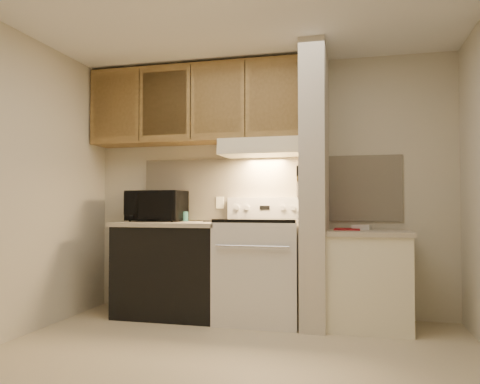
% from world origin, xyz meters
% --- Properties ---
extents(floor, '(3.60, 3.60, 0.00)m').
position_xyz_m(floor, '(0.00, 0.00, 0.00)').
color(floor, beige).
rests_on(floor, ground).
extents(ceiling, '(3.60, 3.60, 0.00)m').
position_xyz_m(ceiling, '(0.00, 0.00, 2.50)').
color(ceiling, white).
rests_on(ceiling, wall_back).
extents(wall_back, '(3.60, 2.50, 0.02)m').
position_xyz_m(wall_back, '(0.00, 1.50, 1.25)').
color(wall_back, beige).
rests_on(wall_back, floor).
extents(wall_left, '(0.02, 3.00, 2.50)m').
position_xyz_m(wall_left, '(-1.80, 0.00, 1.25)').
color(wall_left, beige).
rests_on(wall_left, floor).
extents(backsplash, '(2.60, 0.02, 0.63)m').
position_xyz_m(backsplash, '(0.00, 1.49, 1.24)').
color(backsplash, beige).
rests_on(backsplash, wall_back).
extents(range_body, '(0.76, 0.65, 0.92)m').
position_xyz_m(range_body, '(0.00, 1.16, 0.46)').
color(range_body, silver).
rests_on(range_body, floor).
extents(oven_window, '(0.50, 0.01, 0.30)m').
position_xyz_m(oven_window, '(0.00, 0.84, 0.50)').
color(oven_window, black).
rests_on(oven_window, range_body).
extents(oven_handle, '(0.65, 0.02, 0.02)m').
position_xyz_m(oven_handle, '(0.00, 0.80, 0.72)').
color(oven_handle, silver).
rests_on(oven_handle, range_body).
extents(cooktop, '(0.74, 0.64, 0.03)m').
position_xyz_m(cooktop, '(0.00, 1.16, 0.94)').
color(cooktop, black).
rests_on(cooktop, range_body).
extents(range_backguard, '(0.76, 0.08, 0.20)m').
position_xyz_m(range_backguard, '(0.00, 1.44, 1.05)').
color(range_backguard, silver).
rests_on(range_backguard, range_body).
extents(range_display, '(0.10, 0.01, 0.04)m').
position_xyz_m(range_display, '(0.00, 1.40, 1.05)').
color(range_display, black).
rests_on(range_display, range_backguard).
extents(range_knob_left_outer, '(0.05, 0.02, 0.05)m').
position_xyz_m(range_knob_left_outer, '(-0.28, 1.40, 1.05)').
color(range_knob_left_outer, silver).
rests_on(range_knob_left_outer, range_backguard).
extents(range_knob_left_inner, '(0.05, 0.02, 0.05)m').
position_xyz_m(range_knob_left_inner, '(-0.18, 1.40, 1.05)').
color(range_knob_left_inner, silver).
rests_on(range_knob_left_inner, range_backguard).
extents(range_knob_right_inner, '(0.05, 0.02, 0.05)m').
position_xyz_m(range_knob_right_inner, '(0.18, 1.40, 1.05)').
color(range_knob_right_inner, silver).
rests_on(range_knob_right_inner, range_backguard).
extents(range_knob_right_outer, '(0.05, 0.02, 0.05)m').
position_xyz_m(range_knob_right_outer, '(0.28, 1.40, 1.05)').
color(range_knob_right_outer, silver).
rests_on(range_knob_right_outer, range_backguard).
extents(dishwasher_front, '(1.00, 0.63, 0.87)m').
position_xyz_m(dishwasher_front, '(-0.88, 1.17, 0.43)').
color(dishwasher_front, black).
rests_on(dishwasher_front, floor).
extents(left_countertop, '(1.04, 0.67, 0.04)m').
position_xyz_m(left_countertop, '(-0.88, 1.17, 0.89)').
color(left_countertop, '#B5A993').
rests_on(left_countertop, dishwasher_front).
extents(spoon_rest, '(0.23, 0.14, 0.02)m').
position_xyz_m(spoon_rest, '(-0.48, 1.27, 0.92)').
color(spoon_rest, black).
rests_on(spoon_rest, left_countertop).
extents(teal_jar, '(0.11, 0.11, 0.10)m').
position_xyz_m(teal_jar, '(-0.83, 1.36, 0.96)').
color(teal_jar, '#265B58').
rests_on(teal_jar, left_countertop).
extents(outlet, '(0.08, 0.01, 0.12)m').
position_xyz_m(outlet, '(-0.48, 1.48, 1.10)').
color(outlet, '#F1EAC8').
rests_on(outlet, backsplash).
extents(microwave, '(0.56, 0.38, 0.31)m').
position_xyz_m(microwave, '(-1.10, 1.31, 1.07)').
color(microwave, black).
rests_on(microwave, left_countertop).
extents(partition_pillar, '(0.22, 0.70, 2.50)m').
position_xyz_m(partition_pillar, '(0.51, 1.15, 1.25)').
color(partition_pillar, beige).
rests_on(partition_pillar, floor).
extents(pillar_trim, '(0.01, 0.70, 0.04)m').
position_xyz_m(pillar_trim, '(0.39, 1.15, 1.30)').
color(pillar_trim, olive).
rests_on(pillar_trim, partition_pillar).
extents(knife_strip, '(0.02, 0.42, 0.04)m').
position_xyz_m(knife_strip, '(0.39, 1.10, 1.32)').
color(knife_strip, black).
rests_on(knife_strip, partition_pillar).
extents(knife_blade_a, '(0.01, 0.03, 0.16)m').
position_xyz_m(knife_blade_a, '(0.38, 0.93, 1.22)').
color(knife_blade_a, silver).
rests_on(knife_blade_a, knife_strip).
extents(knife_handle_a, '(0.02, 0.02, 0.10)m').
position_xyz_m(knife_handle_a, '(0.38, 0.95, 1.37)').
color(knife_handle_a, black).
rests_on(knife_handle_a, knife_strip).
extents(knife_blade_b, '(0.01, 0.04, 0.18)m').
position_xyz_m(knife_blade_b, '(0.38, 1.02, 1.21)').
color(knife_blade_b, silver).
rests_on(knife_blade_b, knife_strip).
extents(knife_handle_b, '(0.02, 0.02, 0.10)m').
position_xyz_m(knife_handle_b, '(0.38, 1.01, 1.37)').
color(knife_handle_b, black).
rests_on(knife_handle_b, knife_strip).
extents(knife_blade_c, '(0.01, 0.04, 0.20)m').
position_xyz_m(knife_blade_c, '(0.38, 1.10, 1.20)').
color(knife_blade_c, silver).
rests_on(knife_blade_c, knife_strip).
extents(knife_handle_c, '(0.02, 0.02, 0.10)m').
position_xyz_m(knife_handle_c, '(0.38, 1.10, 1.37)').
color(knife_handle_c, black).
rests_on(knife_handle_c, knife_strip).
extents(knife_blade_d, '(0.01, 0.04, 0.16)m').
position_xyz_m(knife_blade_d, '(0.38, 1.18, 1.22)').
color(knife_blade_d, silver).
rests_on(knife_blade_d, knife_strip).
extents(knife_handle_d, '(0.02, 0.02, 0.10)m').
position_xyz_m(knife_handle_d, '(0.38, 1.18, 1.37)').
color(knife_handle_d, black).
rests_on(knife_handle_d, knife_strip).
extents(knife_blade_e, '(0.01, 0.04, 0.18)m').
position_xyz_m(knife_blade_e, '(0.38, 1.27, 1.21)').
color(knife_blade_e, silver).
rests_on(knife_blade_e, knife_strip).
extents(knife_handle_e, '(0.02, 0.02, 0.10)m').
position_xyz_m(knife_handle_e, '(0.38, 1.26, 1.37)').
color(knife_handle_e, black).
rests_on(knife_handle_e, knife_strip).
extents(oven_mitt, '(0.03, 0.11, 0.26)m').
position_xyz_m(oven_mitt, '(0.38, 1.32, 1.17)').
color(oven_mitt, gray).
rests_on(oven_mitt, partition_pillar).
extents(right_cab_base, '(0.70, 0.60, 0.81)m').
position_xyz_m(right_cab_base, '(0.97, 1.15, 0.40)').
color(right_cab_base, '#F1EAC8').
rests_on(right_cab_base, floor).
extents(right_countertop, '(0.74, 0.64, 0.04)m').
position_xyz_m(right_countertop, '(0.97, 1.15, 0.83)').
color(right_countertop, '#B5A993').
rests_on(right_countertop, right_cab_base).
extents(red_folder, '(0.23, 0.31, 0.01)m').
position_xyz_m(red_folder, '(0.79, 1.25, 0.86)').
color(red_folder, maroon).
rests_on(red_folder, right_countertop).
extents(white_box, '(0.18, 0.14, 0.04)m').
position_xyz_m(white_box, '(0.92, 1.33, 0.87)').
color(white_box, white).
rests_on(white_box, right_countertop).
extents(range_hood, '(0.78, 0.44, 0.15)m').
position_xyz_m(range_hood, '(0.00, 1.28, 1.62)').
color(range_hood, '#F1EAC8').
rests_on(range_hood, upper_cabinets).
extents(hood_lip, '(0.78, 0.04, 0.06)m').
position_xyz_m(hood_lip, '(0.00, 1.07, 1.58)').
color(hood_lip, '#F1EAC8').
rests_on(hood_lip, range_hood).
extents(upper_cabinets, '(2.18, 0.33, 0.77)m').
position_xyz_m(upper_cabinets, '(-0.69, 1.32, 2.08)').
color(upper_cabinets, olive).
rests_on(upper_cabinets, wall_back).
extents(cab_door_a, '(0.46, 0.01, 0.63)m').
position_xyz_m(cab_door_a, '(-1.51, 1.17, 2.08)').
color(cab_door_a, olive).
rests_on(cab_door_a, upper_cabinets).
extents(cab_gap_a, '(0.01, 0.01, 0.73)m').
position_xyz_m(cab_gap_a, '(-1.23, 1.16, 2.08)').
color(cab_gap_a, black).
rests_on(cab_gap_a, upper_cabinets).
extents(cab_door_b, '(0.46, 0.01, 0.63)m').
position_xyz_m(cab_door_b, '(-0.96, 1.17, 2.08)').
color(cab_door_b, olive).
rests_on(cab_door_b, upper_cabinets).
extents(cab_gap_b, '(0.01, 0.01, 0.73)m').
position_xyz_m(cab_gap_b, '(-0.69, 1.16, 2.08)').
color(cab_gap_b, black).
rests_on(cab_gap_b, upper_cabinets).
extents(cab_door_c, '(0.46, 0.01, 0.63)m').
position_xyz_m(cab_door_c, '(-0.42, 1.17, 2.08)').
color(cab_door_c, olive).
rests_on(cab_door_c, upper_cabinets).
extents(cab_gap_c, '(0.01, 0.01, 0.73)m').
position_xyz_m(cab_gap_c, '(-0.14, 1.16, 2.08)').
color(cab_gap_c, black).
rests_on(cab_gap_c, upper_cabinets).
extents(cab_door_d, '(0.46, 0.01, 0.63)m').
position_xyz_m(cab_door_d, '(0.13, 1.17, 2.08)').
color(cab_door_d, olive).
rests_on(cab_door_d, upper_cabinets).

